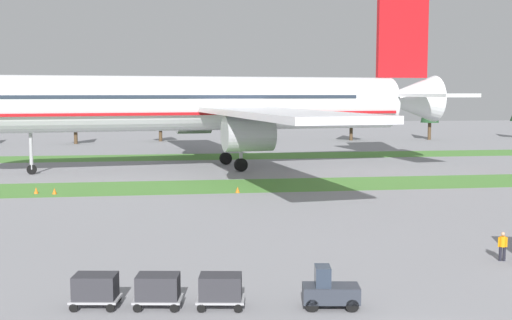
{
  "coord_description": "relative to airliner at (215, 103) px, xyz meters",
  "views": [
    {
      "loc": [
        -10.27,
        -22.99,
        9.87
      ],
      "look_at": [
        -2.16,
        33.26,
        4.0
      ],
      "focal_mm": 45.18,
      "sensor_mm": 36.0,
      "label": 1
    }
  ],
  "objects": [
    {
      "name": "taxiway_marker_0",
      "position": [
        0.54,
        -21.34,
        -8.32
      ],
      "size": [
        0.44,
        0.44,
        0.6
      ],
      "primitive_type": "cone",
      "color": "orange",
      "rests_on": "ground"
    },
    {
      "name": "baggage_tug",
      "position": [
        0.75,
        -56.51,
        -7.81
      ],
      "size": [
        2.77,
        1.68,
        1.97
      ],
      "rotation": [
        0.0,
        0.0,
        -1.72
      ],
      "color": "#2D333D",
      "rests_on": "ground"
    },
    {
      "name": "grass_strip_far",
      "position": [
        3.55,
        16.06,
        -8.62
      ],
      "size": [
        320.0,
        10.31,
        0.01
      ],
      "primitive_type": "cube",
      "color": "#4C8438",
      "rests_on": "ground"
    },
    {
      "name": "taxiway_marker_2",
      "position": [
        -19.32,
        -19.04,
        -8.31
      ],
      "size": [
        0.44,
        0.44,
        0.64
      ],
      "primitive_type": "cone",
      "color": "orange",
      "rests_on": "ground"
    },
    {
      "name": "ground_crew_marshaller",
      "position": [
        13.05,
        -49.77,
        -7.68
      ],
      "size": [
        0.55,
        0.36,
        1.74
      ],
      "rotation": [
        0.0,
        0.0,
        6.09
      ],
      "color": "black",
      "rests_on": "ground"
    },
    {
      "name": "cargo_dolly_third",
      "position": [
        -9.95,
        -54.87,
        -7.71
      ],
      "size": [
        2.4,
        1.82,
        1.55
      ],
      "rotation": [
        0.0,
        0.0,
        -1.72
      ],
      "color": "#A3A3A8",
      "rests_on": "ground"
    },
    {
      "name": "grass_strip_near",
      "position": [
        3.55,
        -16.56,
        -8.62
      ],
      "size": [
        320.0,
        10.31,
        0.01
      ],
      "primitive_type": "cube",
      "color": "#4C8438",
      "rests_on": "ground"
    },
    {
      "name": "cargo_dolly_lead",
      "position": [
        -4.21,
        -55.75,
        -7.71
      ],
      "size": [
        2.4,
        1.82,
        1.55
      ],
      "rotation": [
        0.0,
        0.0,
        -1.72
      ],
      "color": "#A3A3A8",
      "rests_on": "ground"
    },
    {
      "name": "cargo_dolly_second",
      "position": [
        -7.08,
        -55.31,
        -7.71
      ],
      "size": [
        2.4,
        1.82,
        1.55
      ],
      "rotation": [
        0.0,
        0.0,
        -1.72
      ],
      "color": "#A3A3A8",
      "rests_on": "ground"
    },
    {
      "name": "distant_tree_line",
      "position": [
        1.34,
        47.5,
        -1.67
      ],
      "size": [
        176.47,
        11.26,
        12.37
      ],
      "color": "#4C3823",
      "rests_on": "ground"
    },
    {
      "name": "airliner",
      "position": [
        0.0,
        0.0,
        0.0
      ],
      "size": [
        64.77,
        80.12,
        24.05
      ],
      "rotation": [
        0.0,
        0.0,
        1.71
      ],
      "color": "silver",
      "rests_on": "ground"
    },
    {
      "name": "taxiway_marker_1",
      "position": [
        -17.46,
        -19.66,
        -8.32
      ],
      "size": [
        0.44,
        0.44,
        0.61
      ],
      "primitive_type": "cone",
      "color": "orange",
      "rests_on": "ground"
    }
  ]
}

